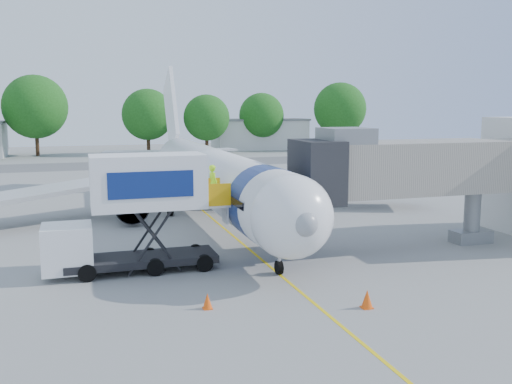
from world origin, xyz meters
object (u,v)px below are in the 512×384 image
object	(u,v)px
jet_bridge	(404,169)
ground_tug	(390,341)
catering_hiloader	(134,214)
aircraft	(212,176)

from	to	relation	value
jet_bridge	ground_tug	xyz separation A→B (m)	(-7.83, -12.09, -3.68)
jet_bridge	catering_hiloader	bearing A→B (deg)	-179.99
aircraft	catering_hiloader	distance (m)	12.77
ground_tug	catering_hiloader	bearing A→B (deg)	140.58
aircraft	catering_hiloader	size ratio (longest dim) A/B	4.44
catering_hiloader	ground_tug	size ratio (longest dim) A/B	2.41
catering_hiloader	ground_tug	xyz separation A→B (m)	(6.42, -12.09, -2.10)
aircraft	ground_tug	size ratio (longest dim) A/B	10.70
catering_hiloader	ground_tug	world-z (taller)	catering_hiloader
aircraft	ground_tug	xyz separation A→B (m)	(0.16, -23.21, -2.29)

